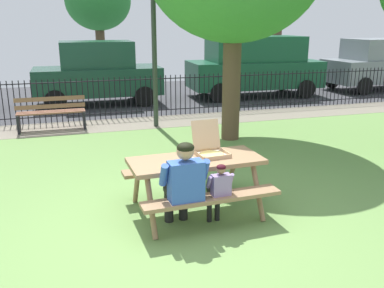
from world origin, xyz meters
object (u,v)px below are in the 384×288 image
child_at_table (219,189)px  lamp_post_walkway (153,13)px  pizza_slice_on_table (188,160)px  park_bench_center (51,114)px  parked_car_right (255,65)px  far_tree_midleft (98,1)px  pizza_box_open (210,148)px  picnic_table_foreground (196,171)px  parked_car_far_right (381,64)px  parked_car_center (98,73)px  adult_at_table (183,182)px

child_at_table → lamp_post_walkway: size_ratio=0.19×
pizza_slice_on_table → lamp_post_walkway: bearing=82.9°
pizza_slice_on_table → park_bench_center: 5.72m
parked_car_right → far_tree_midleft: bearing=126.3°
child_at_table → lamp_post_walkway: 6.02m
pizza_box_open → child_at_table: size_ratio=0.59×
picnic_table_foreground → pizza_slice_on_table: (-0.12, -0.03, 0.18)m
parked_car_far_right → lamp_post_walkway: bearing=-160.4°
picnic_table_foreground → pizza_slice_on_table: bearing=-165.5°
lamp_post_walkway → far_tree_midleft: size_ratio=0.96×
park_bench_center → picnic_table_foreground: bearing=-69.5°
pizza_slice_on_table → far_tree_midleft: far_tree_midleft is taller
parked_car_right → parked_car_far_right: size_ratio=1.04×
pizza_slice_on_table → park_bench_center: bearing=109.3°
picnic_table_foreground → far_tree_midleft: size_ratio=0.39×
parked_car_right → pizza_slice_on_table: bearing=-119.9°
pizza_box_open → lamp_post_walkway: bearing=87.0°
pizza_box_open → parked_car_far_right: (9.85, 8.34, 0.15)m
pizza_slice_on_table → far_tree_midleft: (0.17, 14.94, 2.65)m
parked_car_center → pizza_box_open: bearing=-84.1°
lamp_post_walkway → parked_car_center: size_ratio=1.17×
parked_car_center → picnic_table_foreground: bearing=-85.8°
parked_car_center → parked_car_far_right: 10.72m
pizza_slice_on_table → child_at_table: child_at_table is taller
pizza_slice_on_table → parked_car_far_right: (10.22, 8.51, 0.23)m
pizza_box_open → lamp_post_walkway: 5.28m
parked_car_right → pizza_box_open: bearing=-118.5°
picnic_table_foreground → parked_car_center: 8.51m
parked_car_center → parked_car_right: parked_car_right is taller
picnic_table_foreground → pizza_slice_on_table: pizza_slice_on_table is taller
parked_car_right → child_at_table: bearing=-117.3°
picnic_table_foreground → adult_at_table: size_ratio=1.57×
picnic_table_foreground → pizza_box_open: (0.25, 0.13, 0.26)m
child_at_table → lamp_post_walkway: lamp_post_walkway is taller
pizza_box_open → adult_at_table: (-0.57, -0.65, -0.20)m
parked_car_center → far_tree_midleft: 6.91m
child_at_table → lamp_post_walkway: (0.37, 5.58, 2.24)m
parked_car_far_right → picnic_table_foreground: bearing=-140.0°
park_bench_center → parked_car_right: 7.50m
child_at_table → parked_car_far_right: parked_car_far_right is taller
park_bench_center → child_at_table: bearing=-69.9°
pizza_box_open → far_tree_midleft: size_ratio=0.11×
pizza_box_open → park_bench_center: bearing=113.3°
pizza_box_open → parked_car_far_right: size_ratio=0.11×
pizza_box_open → parked_car_right: (4.53, 8.34, 0.24)m
parked_car_center → pizza_slice_on_table: bearing=-86.6°
pizza_box_open → parked_car_right: 9.50m
child_at_table → far_tree_midleft: (-0.10, 15.43, 2.91)m
adult_at_table → parked_car_right: (5.10, 8.99, 0.44)m
adult_at_table → parked_car_right: 10.35m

